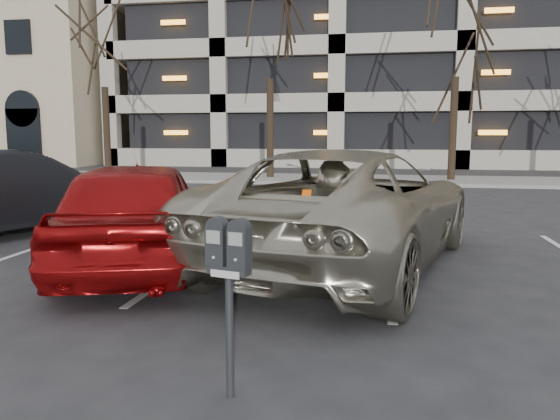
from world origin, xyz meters
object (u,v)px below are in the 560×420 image
at_px(tree_c, 458,10).
at_px(suv_silver, 346,207).
at_px(tree_a, 102,30).
at_px(parking_meter, 229,264).
at_px(car_dark, 5,192).
at_px(tree_b, 270,15).
at_px(car_red, 137,212).

distance_m(tree_c, suv_silver, 15.24).
bearing_deg(tree_c, tree_a, 180.00).
bearing_deg(parking_meter, tree_a, 133.79).
bearing_deg(tree_c, car_dark, -126.86).
xyz_separation_m(tree_b, parking_meter, (3.23, -17.98, -5.42)).
xyz_separation_m(tree_c, car_red, (-6.05, -14.49, -5.55)).
bearing_deg(parking_meter, tree_b, 114.33).
distance_m(tree_b, car_dark, 14.02).
xyz_separation_m(tree_c, parking_meter, (-3.77, -17.98, -5.35)).
bearing_deg(car_red, car_dark, -46.11).
xyz_separation_m(parking_meter, car_red, (-2.27, 3.49, -0.20)).
distance_m(tree_a, suv_silver, 18.33).
relative_size(tree_a, car_dark, 1.76).
relative_size(tree_c, car_red, 1.95).
distance_m(tree_b, parking_meter, 19.05).
bearing_deg(tree_c, tree_b, 180.00).
distance_m(parking_meter, car_red, 4.17).
bearing_deg(parking_meter, suv_silver, 96.23).
distance_m(tree_c, car_dark, 16.71).
distance_m(tree_c, car_red, 16.65).
xyz_separation_m(tree_b, car_red, (0.95, -14.49, -5.62)).
bearing_deg(car_red, suv_silver, 175.33).
height_order(tree_c, parking_meter, tree_c).
relative_size(tree_c, suv_silver, 1.37).
bearing_deg(parking_meter, car_dark, 150.87).
distance_m(suv_silver, car_red, 2.92).
relative_size(tree_b, car_red, 1.97).
bearing_deg(parking_meter, tree_c, 92.31).
xyz_separation_m(parking_meter, car_dark, (-5.69, 5.36, -0.18)).
bearing_deg(car_red, parking_meter, 105.72).
distance_m(tree_a, tree_c, 14.00).
bearing_deg(car_red, tree_a, -78.63).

